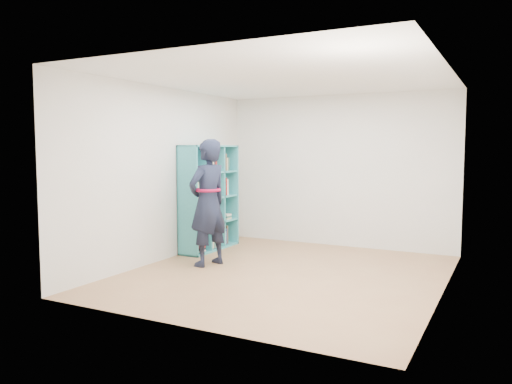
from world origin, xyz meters
The scene contains 9 objects.
floor centered at (0.00, 0.00, 0.00)m, with size 4.50×4.50×0.00m, color #9B6A46.
ceiling centered at (0.00, 0.00, 2.60)m, with size 4.50×4.50×0.00m, color white.
wall_left centered at (-2.00, 0.00, 1.30)m, with size 0.02×4.50×2.60m, color silver.
wall_right centered at (2.00, 0.00, 1.30)m, with size 0.02×4.50×2.60m, color silver.
wall_back centered at (0.00, 2.25, 1.30)m, with size 4.00×0.02×2.60m, color silver.
wall_front centered at (0.00, -2.25, 1.30)m, with size 4.00×0.02×2.60m, color silver.
bookshelf centered at (-1.83, 0.96, 0.85)m, with size 0.38×1.30×1.74m.
person centered at (-1.20, -0.02, 0.91)m, with size 0.59×0.75×1.82m.
smartphone centered at (-1.33, 0.10, 1.03)m, with size 0.02×0.09×0.12m.
Camera 1 is at (2.66, -6.03, 1.69)m, focal length 35.00 mm.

